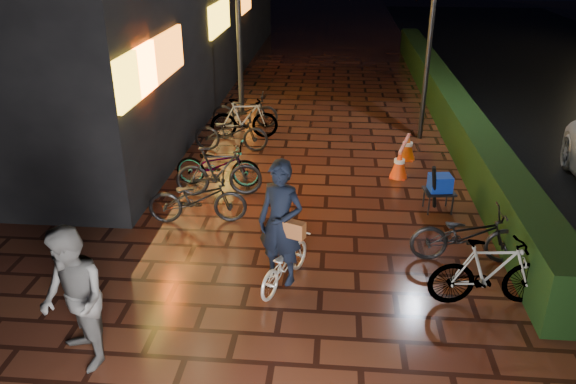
# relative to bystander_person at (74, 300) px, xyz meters

# --- Properties ---
(ground) EXTENTS (80.00, 80.00, 0.00)m
(ground) POSITION_rel_bystander_person_xyz_m (2.91, 2.95, -0.94)
(ground) COLOR #381911
(ground) RESTS_ON ground
(hedge) EXTENTS (0.70, 20.00, 1.00)m
(hedge) POSITION_rel_bystander_person_xyz_m (6.21, 10.95, -0.44)
(hedge) COLOR black
(hedge) RESTS_ON ground
(bystander_person) EXTENTS (1.15, 1.16, 1.89)m
(bystander_person) POSITION_rel_bystander_person_xyz_m (0.00, 0.00, 0.00)
(bystander_person) COLOR #58575A
(bystander_person) RESTS_ON ground
(lamp_post_hedge) EXTENTS (0.45, 0.14, 4.69)m
(lamp_post_hedge) POSITION_rel_bystander_person_xyz_m (5.26, 8.97, 1.64)
(lamp_post_hedge) COLOR black
(lamp_post_hedge) RESTS_ON ground
(lamp_post_sf) EXTENTS (0.54, 0.18, 5.64)m
(lamp_post_sf) POSITION_rel_bystander_person_xyz_m (0.26, 10.66, 2.16)
(lamp_post_sf) COLOR black
(lamp_post_sf) RESTS_ON ground
(cyclist) EXTENTS (1.01, 1.52, 2.06)m
(cyclist) POSITION_rel_bystander_person_xyz_m (2.32, 1.91, -0.18)
(cyclist) COLOR white
(cyclist) RESTS_ON ground
(traffic_barrier) EXTENTS (0.71, 1.54, 0.63)m
(traffic_barrier) POSITION_rel_bystander_person_xyz_m (4.61, 6.85, -0.63)
(traffic_barrier) COLOR #FC400D
(traffic_barrier) RESTS_ON ground
(cart_assembly) EXTENTS (0.62, 0.64, 1.06)m
(cart_assembly) POSITION_rel_bystander_person_xyz_m (5.06, 4.68, -0.40)
(cart_assembly) COLOR black
(cart_assembly) RESTS_ON ground
(parked_bikes_storefront) EXTENTS (2.03, 6.43, 1.05)m
(parked_bikes_storefront) POSITION_rel_bystander_person_xyz_m (0.60, 6.67, -0.45)
(parked_bikes_storefront) COLOR black
(parked_bikes_storefront) RESTS_ON ground
(parked_bikes_hedge) EXTENTS (1.90, 1.84, 1.05)m
(parked_bikes_hedge) POSITION_rel_bystander_person_xyz_m (5.27, 2.34, -0.45)
(parked_bikes_hedge) COLOR black
(parked_bikes_hedge) RESTS_ON ground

